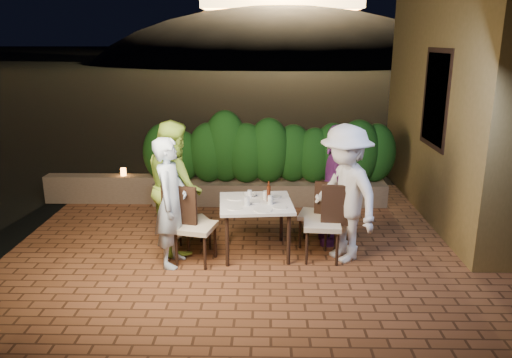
{
  "coord_description": "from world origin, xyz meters",
  "views": [
    {
      "loc": [
        0.14,
        -6.42,
        2.9
      ],
      "look_at": [
        -0.0,
        0.17,
        1.05
      ],
      "focal_mm": 35.0,
      "sensor_mm": 36.0,
      "label": 1
    }
  ],
  "objects_px": {
    "beer_bottle": "(269,191)",
    "diner_green": "(175,186)",
    "chair_right_back": "(316,213)",
    "diner_white": "(345,194)",
    "chair_left_back": "(194,220)",
    "dining_table": "(256,228)",
    "parapet_lamp": "(123,172)",
    "bowl": "(249,195)",
    "chair_left_front": "(195,225)",
    "diner_purple": "(336,185)",
    "diner_blue": "(171,202)",
    "chair_right_front": "(322,222)"
  },
  "relations": [
    {
      "from": "beer_bottle",
      "to": "diner_green",
      "type": "height_order",
      "value": "diner_green"
    },
    {
      "from": "chair_right_back",
      "to": "diner_white",
      "type": "height_order",
      "value": "diner_white"
    },
    {
      "from": "chair_left_back",
      "to": "diner_white",
      "type": "xyz_separation_m",
      "value": [
        2.06,
        -0.32,
        0.5
      ]
    },
    {
      "from": "dining_table",
      "to": "parapet_lamp",
      "type": "xyz_separation_m",
      "value": [
        -2.46,
        2.23,
        0.2
      ]
    },
    {
      "from": "parapet_lamp",
      "to": "beer_bottle",
      "type": "bearing_deg",
      "value": -39.72
    },
    {
      "from": "diner_white",
      "to": "dining_table",
      "type": "bearing_deg",
      "value": -127.26
    },
    {
      "from": "bowl",
      "to": "chair_left_back",
      "type": "height_order",
      "value": "chair_left_back"
    },
    {
      "from": "chair_left_back",
      "to": "parapet_lamp",
      "type": "bearing_deg",
      "value": 97.63
    },
    {
      "from": "chair_left_front",
      "to": "diner_purple",
      "type": "distance_m",
      "value": 2.09
    },
    {
      "from": "dining_table",
      "to": "chair_left_front",
      "type": "bearing_deg",
      "value": -158.43
    },
    {
      "from": "beer_bottle",
      "to": "chair_left_front",
      "type": "xyz_separation_m",
      "value": [
        -0.97,
        -0.36,
        -0.37
      ]
    },
    {
      "from": "diner_blue",
      "to": "chair_left_back",
      "type": "bearing_deg",
      "value": -15.72
    },
    {
      "from": "beer_bottle",
      "to": "parapet_lamp",
      "type": "height_order",
      "value": "beer_bottle"
    },
    {
      "from": "beer_bottle",
      "to": "chair_right_front",
      "type": "distance_m",
      "value": 0.84
    },
    {
      "from": "chair_left_back",
      "to": "diner_green",
      "type": "xyz_separation_m",
      "value": [
        -0.26,
        0.0,
        0.5
      ]
    },
    {
      "from": "diner_blue",
      "to": "beer_bottle",
      "type": "bearing_deg",
      "value": -65.28
    },
    {
      "from": "bowl",
      "to": "diner_white",
      "type": "distance_m",
      "value": 1.36
    },
    {
      "from": "diner_green",
      "to": "parapet_lamp",
      "type": "xyz_separation_m",
      "value": [
        -1.33,
        2.08,
        -0.35
      ]
    },
    {
      "from": "dining_table",
      "to": "chair_left_back",
      "type": "bearing_deg",
      "value": 169.99
    },
    {
      "from": "diner_blue",
      "to": "diner_white",
      "type": "relative_size",
      "value": 0.93
    },
    {
      "from": "bowl",
      "to": "chair_left_front",
      "type": "bearing_deg",
      "value": -140.66
    },
    {
      "from": "chair_right_back",
      "to": "chair_left_back",
      "type": "bearing_deg",
      "value": 20.12
    },
    {
      "from": "beer_bottle",
      "to": "chair_left_back",
      "type": "bearing_deg",
      "value": 173.84
    },
    {
      "from": "chair_left_front",
      "to": "diner_green",
      "type": "relative_size",
      "value": 0.57
    },
    {
      "from": "chair_left_back",
      "to": "parapet_lamp",
      "type": "xyz_separation_m",
      "value": [
        -1.59,
        2.08,
        0.15
      ]
    },
    {
      "from": "bowl",
      "to": "diner_green",
      "type": "height_order",
      "value": "diner_green"
    },
    {
      "from": "dining_table",
      "to": "diner_purple",
      "type": "distance_m",
      "value": 1.31
    },
    {
      "from": "dining_table",
      "to": "diner_purple",
      "type": "relative_size",
      "value": 0.56
    },
    {
      "from": "chair_left_back",
      "to": "diner_white",
      "type": "distance_m",
      "value": 2.15
    },
    {
      "from": "dining_table",
      "to": "chair_left_front",
      "type": "relative_size",
      "value": 0.94
    },
    {
      "from": "chair_left_front",
      "to": "bowl",
      "type": "bearing_deg",
      "value": 53.0
    },
    {
      "from": "beer_bottle",
      "to": "diner_white",
      "type": "height_order",
      "value": "diner_white"
    },
    {
      "from": "chair_right_front",
      "to": "diner_green",
      "type": "bearing_deg",
      "value": -4.86
    },
    {
      "from": "beer_bottle",
      "to": "parapet_lamp",
      "type": "distance_m",
      "value": 3.44
    },
    {
      "from": "diner_blue",
      "to": "diner_green",
      "type": "relative_size",
      "value": 0.93
    },
    {
      "from": "chair_left_front",
      "to": "diner_white",
      "type": "relative_size",
      "value": 0.56
    },
    {
      "from": "chair_right_front",
      "to": "diner_purple",
      "type": "height_order",
      "value": "diner_purple"
    },
    {
      "from": "chair_left_back",
      "to": "diner_white",
      "type": "relative_size",
      "value": 0.46
    },
    {
      "from": "chair_left_front",
      "to": "chair_right_front",
      "type": "relative_size",
      "value": 0.99
    },
    {
      "from": "dining_table",
      "to": "diner_purple",
      "type": "xyz_separation_m",
      "value": [
        1.14,
        0.41,
        0.51
      ]
    },
    {
      "from": "dining_table",
      "to": "chair_right_front",
      "type": "relative_size",
      "value": 0.93
    },
    {
      "from": "chair_right_front",
      "to": "diner_purple",
      "type": "relative_size",
      "value": 0.6
    },
    {
      "from": "diner_green",
      "to": "diner_blue",
      "type": "bearing_deg",
      "value": 159.71
    },
    {
      "from": "chair_left_back",
      "to": "chair_right_back",
      "type": "distance_m",
      "value": 1.74
    },
    {
      "from": "diner_green",
      "to": "diner_purple",
      "type": "height_order",
      "value": "diner_green"
    },
    {
      "from": "diner_green",
      "to": "diner_purple",
      "type": "xyz_separation_m",
      "value": [
        2.27,
        0.25,
        -0.04
      ]
    },
    {
      "from": "beer_bottle",
      "to": "diner_green",
      "type": "bearing_deg",
      "value": 175.01
    },
    {
      "from": "chair_right_front",
      "to": "beer_bottle",
      "type": "bearing_deg",
      "value": -12.64
    },
    {
      "from": "chair_right_back",
      "to": "parapet_lamp",
      "type": "relative_size",
      "value": 6.9
    },
    {
      "from": "beer_bottle",
      "to": "chair_right_back",
      "type": "relative_size",
      "value": 0.29
    }
  ]
}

